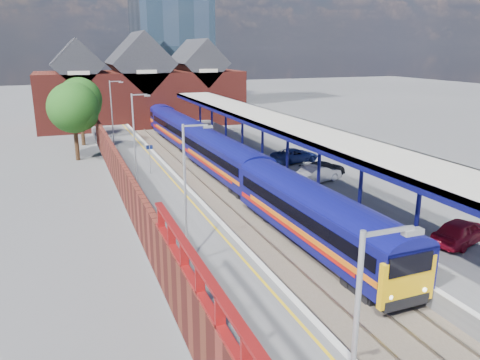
% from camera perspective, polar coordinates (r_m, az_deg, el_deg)
% --- Properties ---
extents(ground, '(240.00, 240.00, 0.00)m').
position_cam_1_polar(ground, '(47.83, -6.18, 1.94)').
color(ground, '#5B5B5E').
rests_on(ground, ground).
extents(ballast_bed, '(6.00, 76.00, 0.06)m').
position_cam_1_polar(ballast_bed, '(38.57, -2.33, -1.33)').
color(ballast_bed, '#473D33').
rests_on(ballast_bed, ground).
extents(rails, '(4.51, 76.00, 0.14)m').
position_cam_1_polar(rails, '(38.55, -2.33, -1.20)').
color(rails, slate).
rests_on(rails, ground).
extents(left_platform, '(5.00, 76.00, 1.00)m').
position_cam_1_polar(left_platform, '(37.13, -10.41, -1.51)').
color(left_platform, '#565659').
rests_on(left_platform, ground).
extents(right_platform, '(6.00, 76.00, 1.00)m').
position_cam_1_polar(right_platform, '(40.67, 5.69, 0.20)').
color(right_platform, '#565659').
rests_on(right_platform, ground).
extents(coping_left, '(0.30, 76.00, 0.05)m').
position_cam_1_polar(coping_left, '(37.45, -6.92, -0.37)').
color(coping_left, silver).
rests_on(coping_left, left_platform).
extents(coping_right, '(0.30, 76.00, 0.05)m').
position_cam_1_polar(coping_right, '(39.37, 2.00, 0.54)').
color(coping_right, silver).
rests_on(coping_right, right_platform).
extents(yellow_line, '(0.14, 76.00, 0.01)m').
position_cam_1_polar(yellow_line, '(37.32, -7.81, -0.49)').
color(yellow_line, yellow).
rests_on(yellow_line, left_platform).
extents(train, '(3.17, 65.96, 3.45)m').
position_cam_1_polar(train, '(49.77, -5.22, 5.01)').
color(train, '#0D0F61').
rests_on(train, ground).
extents(canopy, '(4.50, 52.00, 4.48)m').
position_cam_1_polar(canopy, '(41.17, 4.01, 7.20)').
color(canopy, '#0E0F54').
rests_on(canopy, right_platform).
extents(lamp_post_b, '(1.48, 0.18, 7.00)m').
position_cam_1_polar(lamp_post_b, '(22.55, -6.38, -0.75)').
color(lamp_post_b, '#A5A8AA').
rests_on(lamp_post_b, left_platform).
extents(lamp_post_c, '(1.48, 0.18, 7.00)m').
position_cam_1_polar(lamp_post_c, '(37.89, -12.60, 5.71)').
color(lamp_post_c, '#A5A8AA').
rests_on(lamp_post_c, left_platform).
extents(lamp_post_d, '(1.48, 0.18, 7.00)m').
position_cam_1_polar(lamp_post_d, '(53.61, -15.24, 8.40)').
color(lamp_post_d, '#A5A8AA').
rests_on(lamp_post_d, left_platform).
extents(platform_sign, '(0.55, 0.08, 2.50)m').
position_cam_1_polar(platform_sign, '(40.48, -10.94, 3.11)').
color(platform_sign, '#A5A8AA').
rests_on(platform_sign, left_platform).
extents(brick_wall, '(0.35, 50.00, 3.86)m').
position_cam_1_polar(brick_wall, '(30.08, -13.12, -1.89)').
color(brick_wall, maroon).
rests_on(brick_wall, left_platform).
extents(station_building, '(30.00, 12.12, 13.78)m').
position_cam_1_polar(station_building, '(74.13, -12.01, 10.87)').
color(station_building, maroon).
rests_on(station_building, ground).
extents(glass_tower, '(14.20, 14.20, 40.30)m').
position_cam_1_polar(glass_tower, '(97.81, -8.60, 20.80)').
color(glass_tower, slate).
rests_on(glass_tower, ground).
extents(tree_near, '(5.20, 5.20, 8.10)m').
position_cam_1_polar(tree_near, '(51.24, -19.49, 8.15)').
color(tree_near, '#382314').
rests_on(tree_near, ground).
extents(tree_far, '(5.20, 5.20, 8.10)m').
position_cam_1_polar(tree_far, '(59.22, -18.80, 9.13)').
color(tree_far, '#382314').
rests_on(tree_far, ground).
extents(parked_car_red, '(4.49, 2.88, 1.42)m').
position_cam_1_polar(parked_car_red, '(28.47, 25.37, -5.65)').
color(parked_car_red, maroon).
rests_on(parked_car_red, right_platform).
extents(parked_car_silver, '(4.45, 2.71, 1.38)m').
position_cam_1_polar(parked_car_silver, '(37.88, 9.50, 0.76)').
color(parked_car_silver, silver).
rests_on(parked_car_silver, right_platform).
extents(parked_car_dark, '(4.97, 3.54, 1.34)m').
position_cam_1_polar(parked_car_dark, '(39.50, 10.11, 1.31)').
color(parked_car_dark, black).
rests_on(parked_car_dark, right_platform).
extents(parked_car_blue, '(4.97, 2.91, 1.30)m').
position_cam_1_polar(parked_car_blue, '(44.38, 6.71, 3.02)').
color(parked_car_blue, navy).
rests_on(parked_car_blue, right_platform).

